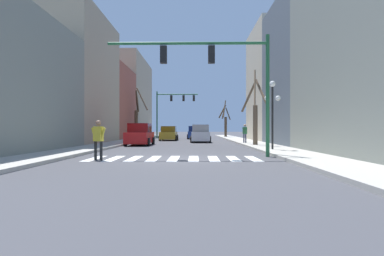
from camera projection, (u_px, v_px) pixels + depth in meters
ground_plane at (173, 159)px, 13.35m from camera, size 240.00×240.00×0.00m
sidewalk_left at (41, 157)px, 13.42m from camera, size 2.49×90.00×0.15m
sidewalk_right at (307, 158)px, 13.27m from camera, size 2.49×90.00×0.15m
building_row_left at (97, 94)px, 33.89m from camera, size 6.00×48.57×12.53m
building_row_right at (321, 65)px, 21.96m from camera, size 6.00×29.54×12.24m
crosswalk_stripes at (174, 159)px, 13.53m from camera, size 7.65×2.60×0.01m
traffic_signal_near at (218, 67)px, 14.45m from camera, size 7.83×0.28×5.89m
traffic_signal_far at (172, 104)px, 42.24m from camera, size 5.87×0.28×6.61m
street_lamp_right_corner at (272, 101)px, 17.62m from camera, size 0.95×0.36×4.02m
car_parked_left_mid at (140, 135)px, 24.59m from camera, size 2.02×4.19×1.79m
car_parked_right_mid at (167, 133)px, 47.00m from camera, size 2.17×4.48×1.53m
car_parked_left_near at (195, 133)px, 40.13m from camera, size 2.09×4.70×1.71m
car_driving_away_lane at (169, 134)px, 34.70m from camera, size 2.00×4.40×1.64m
car_at_intersection at (200, 134)px, 30.12m from camera, size 2.00×4.32×1.76m
pedestrian_near_right_corner at (134, 131)px, 31.11m from camera, size 0.67×0.44×1.69m
pedestrian_crossing_street at (98, 137)px, 12.90m from camera, size 0.72×0.35×1.72m
pedestrian_on_left_sidewalk at (245, 132)px, 25.80m from camera, size 0.39×0.65×1.59m
street_tree_right_near at (137, 117)px, 36.86m from camera, size 2.08×4.09×6.25m
street_tree_right_far at (255, 113)px, 22.38m from camera, size 1.57×3.17×5.65m
street_tree_right_mid at (225, 121)px, 45.57m from camera, size 1.78×3.15×5.55m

